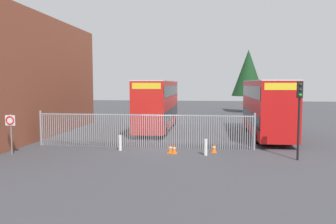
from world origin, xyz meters
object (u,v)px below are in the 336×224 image
object	(u,v)px
traffic_cone_by_gate	(170,148)
speed_limit_sign_post	(10,125)
double_decker_bus_behind_fence_left	(158,103)
traffic_cone_mid_forecourt	(214,148)
traffic_light_kerbside	(299,106)
bollard_near_left	(120,143)
traffic_cone_near_kerb	(174,149)
double_decker_bus_near_gate	(266,106)
bollard_center_front	(206,147)

from	to	relation	value
traffic_cone_by_gate	speed_limit_sign_post	distance (m)	9.44
double_decker_bus_behind_fence_left	speed_limit_sign_post	size ratio (longest dim) A/B	4.50
traffic_cone_mid_forecourt	traffic_light_kerbside	distance (m)	5.46
double_decker_bus_behind_fence_left	traffic_cone_by_gate	size ratio (longest dim) A/B	18.32
traffic_cone_by_gate	traffic_light_kerbside	xyz separation A→B (m)	(7.13, -0.96, 2.70)
bollard_near_left	traffic_cone_near_kerb	bearing A→B (deg)	-8.92
bollard_near_left	traffic_light_kerbside	xyz separation A→B (m)	(10.34, -1.38, 2.51)
double_decker_bus_behind_fence_left	traffic_light_kerbside	size ratio (longest dim) A/B	2.51
double_decker_bus_behind_fence_left	bollard_near_left	xyz separation A→B (m)	(-0.97, -9.18, -1.95)
double_decker_bus_near_gate	double_decker_bus_behind_fence_left	distance (m)	9.34
bollard_near_left	traffic_cone_mid_forecourt	xyz separation A→B (m)	(5.82, 0.06, -0.19)
traffic_cone_near_kerb	bollard_center_front	bearing A→B (deg)	-7.05
speed_limit_sign_post	bollard_center_front	bearing A→B (deg)	6.63
double_decker_bus_behind_fence_left	speed_limit_sign_post	xyz separation A→B (m)	(-6.93, -11.27, -0.65)
bollard_near_left	speed_limit_sign_post	xyz separation A→B (m)	(-5.96, -2.09, 1.30)
traffic_cone_by_gate	speed_limit_sign_post	size ratio (longest dim) A/B	0.25
traffic_cone_by_gate	bollard_near_left	bearing A→B (deg)	172.60
double_decker_bus_near_gate	traffic_cone_mid_forecourt	xyz separation A→B (m)	(-4.16, -6.64, -2.13)
speed_limit_sign_post	traffic_light_kerbside	xyz separation A→B (m)	(16.30, 0.71, 1.21)
traffic_cone_by_gate	speed_limit_sign_post	bearing A→B (deg)	-169.68
traffic_cone_near_kerb	speed_limit_sign_post	size ratio (longest dim) A/B	0.25
bollard_center_front	bollard_near_left	bearing A→B (deg)	171.74
speed_limit_sign_post	traffic_light_kerbside	world-z (taller)	traffic_light_kerbside
bollard_center_front	traffic_light_kerbside	world-z (taller)	traffic_light_kerbside
bollard_near_left	traffic_cone_mid_forecourt	size ratio (longest dim) A/B	1.61
double_decker_bus_near_gate	traffic_cone_near_kerb	distance (m)	9.97
bollard_center_front	traffic_cone_by_gate	xyz separation A→B (m)	(-2.12, 0.36, -0.19)
double_decker_bus_behind_fence_left	traffic_cone_mid_forecourt	world-z (taller)	double_decker_bus_behind_fence_left
bollard_near_left	double_decker_bus_near_gate	bearing A→B (deg)	33.88
bollard_near_left	traffic_cone_by_gate	bearing A→B (deg)	-7.40
traffic_cone_near_kerb	traffic_light_kerbside	distance (m)	7.44
traffic_cone_mid_forecourt	speed_limit_sign_post	xyz separation A→B (m)	(-11.78, -2.14, 1.49)
bollard_near_left	traffic_cone_near_kerb	size ratio (longest dim) A/B	1.61
traffic_cone_mid_forecourt	traffic_cone_near_kerb	bearing A→B (deg)	-165.72
double_decker_bus_behind_fence_left	bollard_center_front	bearing A→B (deg)	-66.39
bollard_center_front	traffic_cone_mid_forecourt	world-z (taller)	bollard_center_front
traffic_light_kerbside	bollard_near_left	bearing A→B (deg)	172.41
bollard_near_left	traffic_cone_near_kerb	distance (m)	3.50
double_decker_bus_behind_fence_left	bollard_center_front	world-z (taller)	double_decker_bus_behind_fence_left
double_decker_bus_near_gate	traffic_cone_mid_forecourt	bearing A→B (deg)	-122.06
traffic_cone_by_gate	traffic_cone_mid_forecourt	xyz separation A→B (m)	(2.61, 0.47, 0.00)
double_decker_bus_near_gate	traffic_cone_by_gate	size ratio (longest dim) A/B	18.32
double_decker_bus_behind_fence_left	traffic_cone_near_kerb	size ratio (longest dim) A/B	18.32
traffic_cone_by_gate	traffic_cone_mid_forecourt	size ratio (longest dim) A/B	1.00
double_decker_bus_behind_fence_left	bollard_near_left	distance (m)	9.44
double_decker_bus_near_gate	traffic_cone_by_gate	world-z (taller)	double_decker_bus_near_gate
bollard_center_front	traffic_cone_mid_forecourt	xyz separation A→B (m)	(0.49, 0.83, -0.19)
traffic_cone_near_kerb	traffic_light_kerbside	xyz separation A→B (m)	(6.88, -0.84, 2.70)
double_decker_bus_near_gate	traffic_cone_by_gate	xyz separation A→B (m)	(-6.77, -7.11, -2.13)
bollard_near_left	traffic_cone_mid_forecourt	bearing A→B (deg)	0.57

